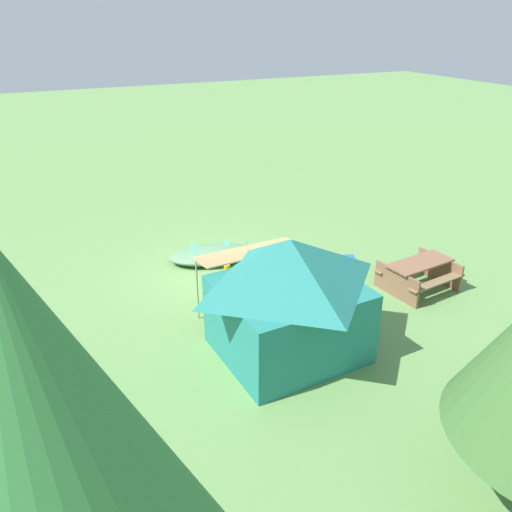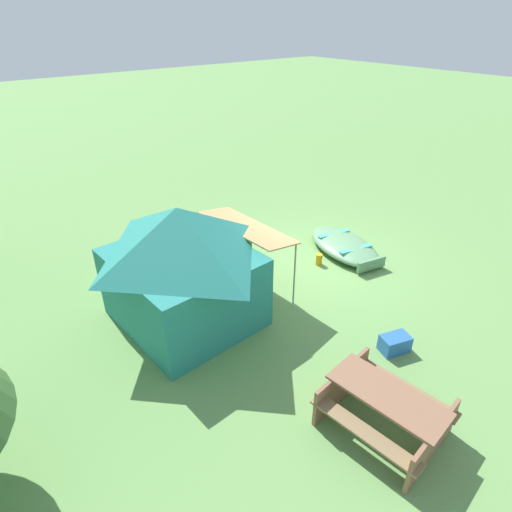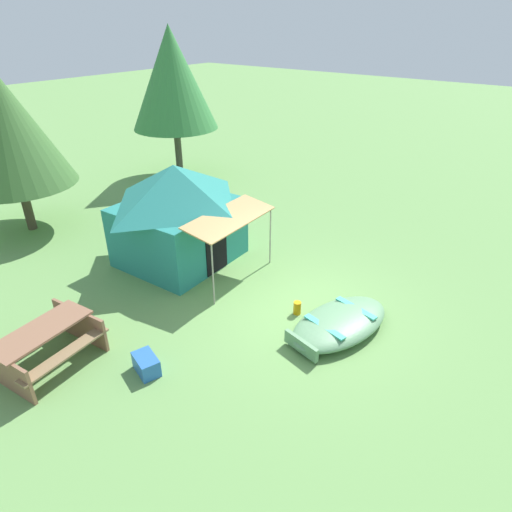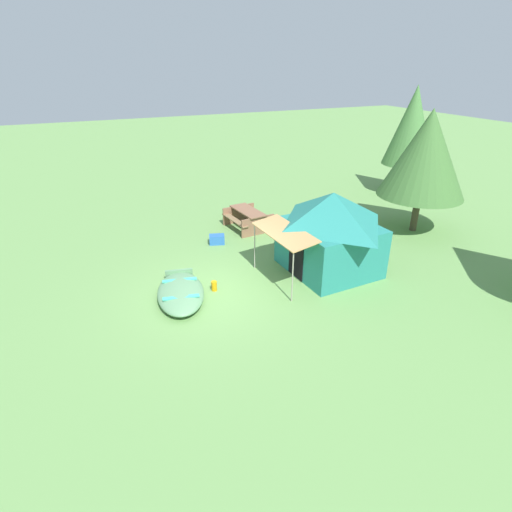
{
  "view_description": "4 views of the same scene",
  "coord_description": "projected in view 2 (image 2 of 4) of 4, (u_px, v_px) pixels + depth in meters",
  "views": [
    {
      "loc": [
        4.42,
        11.5,
        6.38
      ],
      "look_at": [
        -0.3,
        1.62,
        1.23
      ],
      "focal_mm": 36.5,
      "sensor_mm": 36.0,
      "label": 1
    },
    {
      "loc": [
        -6.49,
        7.03,
        5.63
      ],
      "look_at": [
        0.06,
        1.79,
        0.77
      ],
      "focal_mm": 29.88,
      "sensor_mm": 36.0,
      "label": 2
    },
    {
      "loc": [
        -6.88,
        -4.03,
        5.64
      ],
      "look_at": [
        -0.24,
        1.07,
        1.04
      ],
      "focal_mm": 30.99,
      "sensor_mm": 36.0,
      "label": 3
    },
    {
      "loc": [
        9.59,
        -3.13,
        6.05
      ],
      "look_at": [
        -0.33,
        1.34,
        0.79
      ],
      "focal_mm": 28.67,
      "sensor_mm": 36.0,
      "label": 4
    }
  ],
  "objects": [
    {
      "name": "canvas_cabin_tent",
      "position": [
        182.0,
        265.0,
        8.34
      ],
      "size": [
        3.02,
        3.54,
        2.52
      ],
      "color": "#257D74",
      "rests_on": "ground_plane"
    },
    {
      "name": "beached_rowboat",
      "position": [
        344.0,
        246.0,
        11.32
      ],
      "size": [
        2.63,
        1.77,
        0.37
      ],
      "color": "#5E8C62",
      "rests_on": "ground_plane"
    },
    {
      "name": "fuel_can",
      "position": [
        319.0,
        259.0,
        10.79
      ],
      "size": [
        0.2,
        0.2,
        0.29
      ],
      "primitive_type": "cylinder",
      "rotation": [
        0.0,
        0.0,
        2.84
      ],
      "color": "orange",
      "rests_on": "ground_plane"
    },
    {
      "name": "cooler_box",
      "position": [
        395.0,
        343.0,
        8.04
      ],
      "size": [
        0.49,
        0.62,
        0.34
      ],
      "primitive_type": "cube",
      "rotation": [
        0.0,
        0.0,
        1.26
      ],
      "color": "#2A62B3",
      "rests_on": "ground_plane"
    },
    {
      "name": "ground_plane",
      "position": [
        311.0,
        261.0,
        11.01
      ],
      "size": [
        80.0,
        80.0,
        0.0
      ],
      "primitive_type": "plane",
      "color": "#65954F"
    },
    {
      "name": "picnic_table",
      "position": [
        385.0,
        407.0,
        6.38
      ],
      "size": [
        1.88,
        1.6,
        0.75
      ],
      "color": "brown",
      "rests_on": "ground_plane"
    }
  ]
}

